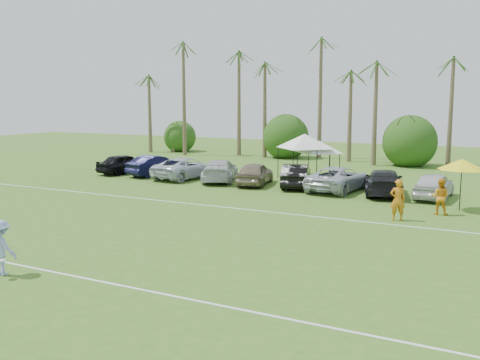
% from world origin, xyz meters
% --- Properties ---
extents(field_lines, '(80.00, 12.10, 0.01)m').
position_xyz_m(field_lines, '(0.00, 8.00, 0.01)').
color(field_lines, white).
rests_on(field_lines, ground).
extents(palm_tree_0, '(2.40, 2.40, 8.90)m').
position_xyz_m(palm_tree_0, '(-22.00, 38.00, 7.48)').
color(palm_tree_0, brown).
rests_on(palm_tree_0, ground).
extents(palm_tree_1, '(2.40, 2.40, 9.90)m').
position_xyz_m(palm_tree_1, '(-17.00, 38.00, 8.35)').
color(palm_tree_1, brown).
rests_on(palm_tree_1, ground).
extents(palm_tree_2, '(2.40, 2.40, 10.90)m').
position_xyz_m(palm_tree_2, '(-12.00, 38.00, 9.21)').
color(palm_tree_2, brown).
rests_on(palm_tree_2, ground).
extents(palm_tree_3, '(2.40, 2.40, 11.90)m').
position_xyz_m(palm_tree_3, '(-8.00, 38.00, 10.06)').
color(palm_tree_3, brown).
rests_on(palm_tree_3, ground).
extents(palm_tree_4, '(2.40, 2.40, 8.90)m').
position_xyz_m(palm_tree_4, '(-4.00, 38.00, 7.48)').
color(palm_tree_4, brown).
rests_on(palm_tree_4, ground).
extents(palm_tree_5, '(2.40, 2.40, 9.90)m').
position_xyz_m(palm_tree_5, '(0.00, 38.00, 8.35)').
color(palm_tree_5, brown).
rests_on(palm_tree_5, ground).
extents(palm_tree_6, '(2.40, 2.40, 10.90)m').
position_xyz_m(palm_tree_6, '(4.00, 38.00, 9.21)').
color(palm_tree_6, brown).
rests_on(palm_tree_6, ground).
extents(palm_tree_7, '(2.40, 2.40, 11.90)m').
position_xyz_m(palm_tree_7, '(8.00, 38.00, 10.06)').
color(palm_tree_7, brown).
rests_on(palm_tree_7, ground).
extents(bush_tree_0, '(4.00, 4.00, 4.00)m').
position_xyz_m(bush_tree_0, '(-19.00, 39.00, 1.80)').
color(bush_tree_0, brown).
rests_on(bush_tree_0, ground).
extents(bush_tree_1, '(4.00, 4.00, 4.00)m').
position_xyz_m(bush_tree_1, '(-6.00, 39.00, 1.80)').
color(bush_tree_1, brown).
rests_on(bush_tree_1, ground).
extents(bush_tree_2, '(4.00, 4.00, 4.00)m').
position_xyz_m(bush_tree_2, '(6.00, 39.00, 1.80)').
color(bush_tree_2, brown).
rests_on(bush_tree_2, ground).
extents(sideline_player_a, '(0.84, 0.71, 1.96)m').
position_xyz_m(sideline_player_a, '(9.36, 15.04, 0.98)').
color(sideline_player_a, orange).
rests_on(sideline_player_a, ground).
extents(sideline_player_b, '(0.88, 0.69, 1.79)m').
position_xyz_m(sideline_player_b, '(10.96, 17.30, 0.90)').
color(sideline_player_b, orange).
rests_on(sideline_player_b, ground).
extents(canopy_tent_left, '(4.55, 4.55, 3.69)m').
position_xyz_m(canopy_tent_left, '(0.27, 26.89, 3.16)').
color(canopy_tent_left, black).
rests_on(canopy_tent_left, ground).
extents(canopy_tent_right, '(3.80, 3.80, 3.08)m').
position_xyz_m(canopy_tent_right, '(1.19, 27.44, 2.64)').
color(canopy_tent_right, black).
rests_on(canopy_tent_right, ground).
extents(market_umbrella, '(2.39, 2.39, 2.67)m').
position_xyz_m(market_umbrella, '(11.75, 18.75, 2.39)').
color(market_umbrella, black).
rests_on(market_umbrella, ground).
extents(frisbee_player, '(1.21, 0.80, 1.81)m').
position_xyz_m(frisbee_player, '(-0.34, 1.05, 0.91)').
color(frisbee_player, '#99A7D9').
rests_on(frisbee_player, ground).
extents(parked_car_0, '(2.79, 4.77, 1.52)m').
position_xyz_m(parked_car_0, '(-12.58, 22.02, 0.76)').
color(parked_car_0, black).
rests_on(parked_car_0, ground).
extents(parked_car_1, '(2.67, 4.88, 1.52)m').
position_xyz_m(parked_car_1, '(-9.75, 22.18, 0.76)').
color(parked_car_1, black).
rests_on(parked_car_1, ground).
extents(parked_car_2, '(3.17, 5.75, 1.52)m').
position_xyz_m(parked_car_2, '(-6.92, 21.93, 0.76)').
color(parked_car_2, silver).
rests_on(parked_car_2, ground).
extents(parked_car_3, '(3.95, 5.67, 1.52)m').
position_xyz_m(parked_car_3, '(-4.09, 21.88, 0.76)').
color(parked_car_3, silver).
rests_on(parked_car_3, ground).
extents(parked_car_4, '(2.68, 4.75, 1.52)m').
position_xyz_m(parked_car_4, '(-1.26, 21.65, 0.76)').
color(parked_car_4, gray).
rests_on(parked_car_4, ground).
extents(parked_car_5, '(2.87, 4.89, 1.52)m').
position_xyz_m(parked_car_5, '(1.57, 21.95, 0.76)').
color(parked_car_5, black).
rests_on(parked_car_5, ground).
extents(parked_car_6, '(3.04, 5.70, 1.52)m').
position_xyz_m(parked_car_6, '(4.41, 21.83, 0.76)').
color(parked_car_6, '#B6BBC4').
rests_on(parked_car_6, ground).
extents(parked_car_7, '(3.33, 5.61, 1.52)m').
position_xyz_m(parked_car_7, '(7.24, 21.73, 0.76)').
color(parked_car_7, black).
rests_on(parked_car_7, ground).
extents(parked_car_8, '(1.96, 4.53, 1.52)m').
position_xyz_m(parked_car_8, '(10.07, 21.82, 0.76)').
color(parked_car_8, silver).
rests_on(parked_car_8, ground).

